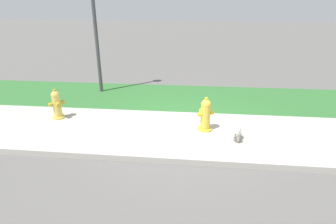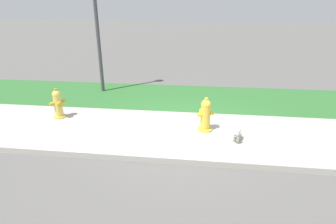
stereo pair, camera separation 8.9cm
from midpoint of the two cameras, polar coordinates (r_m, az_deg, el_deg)
ground_plane at (r=5.86m, az=2.98°, el=-4.34°), size 120.00×120.00×0.00m
sidewalk_pavement at (r=5.86m, az=2.98°, el=-4.29°), size 18.00×2.36×0.01m
grass_verge at (r=8.17m, az=4.30°, el=3.27°), size 18.00×2.62×0.01m
street_curb at (r=4.73m, az=1.82°, el=-10.29°), size 18.00×0.16×0.12m
fire_hydrant_by_grass_verge at (r=5.84m, az=8.58°, el=-0.65°), size 0.39×0.37×0.77m
fire_hydrant_at_driveway at (r=7.01m, az=-22.49°, el=1.62°), size 0.35×0.35×0.75m
small_white_dog at (r=5.56m, az=15.06°, el=-4.16°), size 0.25×0.46×0.38m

